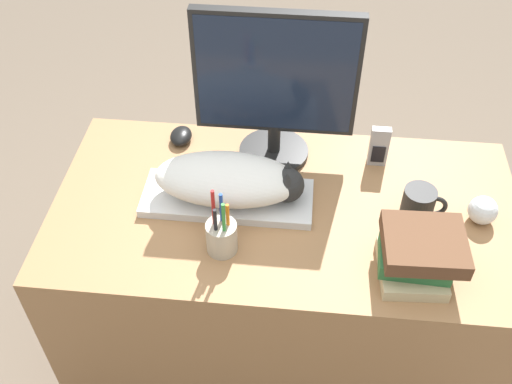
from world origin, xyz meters
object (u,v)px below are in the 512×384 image
baseball (483,210)px  book_stack (418,255)px  coffee_mug (419,205)px  phone (379,147)px  keyboard (228,198)px  pen_cup (222,236)px  cat (233,180)px  monitor (276,83)px  computer_mouse (181,136)px

baseball → book_stack: 0.26m
coffee_mug → phone: phone is taller
keyboard → pen_cup: pen_cup is taller
cat → pen_cup: size_ratio=2.03×
monitor → baseball: monitor is taller
monitor → computer_mouse: size_ratio=5.22×
keyboard → computer_mouse: 0.29m
coffee_mug → keyboard: bearing=178.5°
monitor → baseball: (0.55, -0.21, -0.21)m
monitor → baseball: size_ratio=6.03×
cat → monitor: bearing=65.9°
monitor → coffee_mug: bearing=-29.3°
pen_cup → phone: bearing=42.5°
pen_cup → monitor: bearing=75.1°
monitor → phone: 0.35m
baseball → coffee_mug: bearing=-176.3°
book_stack → monitor: bearing=133.1°
phone → keyboard: bearing=-154.2°
coffee_mug → book_stack: size_ratio=0.59×
monitor → phone: size_ratio=3.62×
book_stack → baseball: bearing=45.0°
baseball → phone: phone is taller
monitor → coffee_mug: 0.49m
computer_mouse → baseball: 0.87m
monitor → pen_cup: monitor is taller
keyboard → book_stack: book_stack is taller
monitor → computer_mouse: (-0.28, 0.03, -0.23)m
keyboard → cat: (0.02, 0.00, 0.07)m
monitor → computer_mouse: 0.36m
baseball → keyboard: bearing=179.8°
coffee_mug → cat: bearing=178.4°
cat → phone: (0.39, 0.20, -0.02)m
baseball → monitor: bearing=159.4°
computer_mouse → coffee_mug: size_ratio=0.74×
keyboard → computer_mouse: bearing=125.7°
cat → monitor: monitor is taller
monitor → book_stack: monitor is taller
keyboard → monitor: monitor is taller
pen_cup → book_stack: bearing=-2.8°
cat → baseball: (0.65, -0.00, -0.04)m
phone → pen_cup: bearing=-137.5°
coffee_mug → pen_cup: pen_cup is taller
baseball → phone: (-0.26, 0.20, 0.02)m
keyboard → cat: size_ratio=1.15×
keyboard → baseball: baseball is taller
pen_cup → keyboard: bearing=93.1°
computer_mouse → book_stack: (0.65, -0.43, 0.04)m
monitor → baseball: bearing=-20.6°
pen_cup → book_stack: pen_cup is taller
pen_cup → phone: size_ratio=1.57×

